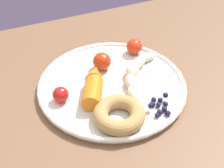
# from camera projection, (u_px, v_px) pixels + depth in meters

# --- Properties ---
(dining_table) EXTENTS (1.15, 0.77, 0.75)m
(dining_table) POSITION_uv_depth(u_px,v_px,m) (126.00, 123.00, 0.74)
(dining_table) COLOR brown
(dining_table) RESTS_ON ground_plane
(plate) EXTENTS (0.33, 0.33, 0.02)m
(plate) POSITION_uv_depth(u_px,v_px,m) (112.00, 85.00, 0.68)
(plate) COLOR silver
(plate) RESTS_ON dining_table
(banana) EXTENTS (0.13, 0.14, 0.03)m
(banana) POSITION_uv_depth(u_px,v_px,m) (136.00, 72.00, 0.69)
(banana) COLOR beige
(banana) RESTS_ON plate
(carrot_orange) EXTENTS (0.09, 0.13, 0.04)m
(carrot_orange) POSITION_uv_depth(u_px,v_px,m) (93.00, 84.00, 0.65)
(carrot_orange) COLOR orange
(carrot_orange) RESTS_ON plate
(donut) EXTENTS (0.14, 0.14, 0.03)m
(donut) POSITION_uv_depth(u_px,v_px,m) (119.00, 114.00, 0.59)
(donut) COLOR #AB824C
(donut) RESTS_ON plate
(blueberry_pile) EXTENTS (0.05, 0.06, 0.02)m
(blueberry_pile) POSITION_uv_depth(u_px,v_px,m) (160.00, 106.00, 0.62)
(blueberry_pile) COLOR #191638
(blueberry_pile) RESTS_ON plate
(tomato_near) EXTENTS (0.04, 0.04, 0.04)m
(tomato_near) POSITION_uv_depth(u_px,v_px,m) (102.00, 61.00, 0.71)
(tomato_near) COLOR red
(tomato_near) RESTS_ON plate
(tomato_mid) EXTENTS (0.03, 0.03, 0.03)m
(tomato_mid) POSITION_uv_depth(u_px,v_px,m) (61.00, 95.00, 0.63)
(tomato_mid) COLOR red
(tomato_mid) RESTS_ON plate
(tomato_far) EXTENTS (0.04, 0.04, 0.04)m
(tomato_far) POSITION_uv_depth(u_px,v_px,m) (134.00, 46.00, 0.76)
(tomato_far) COLOR red
(tomato_far) RESTS_ON plate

